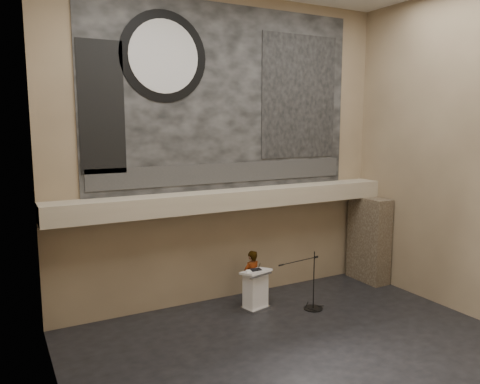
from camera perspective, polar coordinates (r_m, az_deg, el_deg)
floor at (r=10.94m, az=8.40°, el=-19.11°), size 10.00×10.00×0.00m
wall_back at (r=13.14m, az=-1.65°, el=4.99°), size 10.00×0.02×8.50m
wall_left at (r=7.83m, az=-21.75°, el=2.02°), size 0.02×8.00×8.50m
wall_right at (r=13.35m, az=26.38°, el=4.17°), size 0.02×8.00×8.50m
soffit at (r=12.93m, az=-0.84°, el=-0.87°), size 10.00×0.80×0.50m
sprinkler_left at (r=12.29m, az=-7.37°, el=-2.75°), size 0.04×0.04×0.06m
sprinkler_right at (r=13.90m, az=6.24°, el=-1.43°), size 0.04×0.04×0.06m
banner at (r=13.11m, az=-1.62°, el=11.32°), size 8.00×0.05×5.00m
banner_text_strip at (r=13.13m, az=-1.50°, el=2.36°), size 7.76×0.02×0.55m
banner_clock_rim at (r=12.46m, az=-9.28°, el=15.98°), size 2.30×0.02×2.30m
banner_clock_face at (r=12.44m, az=-9.25°, el=16.00°), size 1.84×0.02×1.84m
banner_building_print at (r=14.31m, az=7.25°, el=11.42°), size 2.60×0.02×3.60m
banner_brick_print at (r=11.93m, az=-16.52°, el=9.82°), size 1.10×0.02×3.20m
stone_pier at (r=15.57m, az=15.43°, el=-5.58°), size 0.60×1.40×2.70m
lectern at (r=12.96m, az=1.90°, el=-11.82°), size 0.86×0.69×1.14m
binder at (r=12.77m, az=1.98°, el=-9.46°), size 0.32×0.27×0.04m
papers at (r=12.68m, az=1.33°, el=-9.66°), size 0.33×0.38×0.00m
speaker_person at (r=13.25m, az=1.41°, el=-10.38°), size 0.63×0.48×1.54m
mic_stand at (r=13.21m, az=8.79°, el=-12.97°), size 1.49×0.52×1.62m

